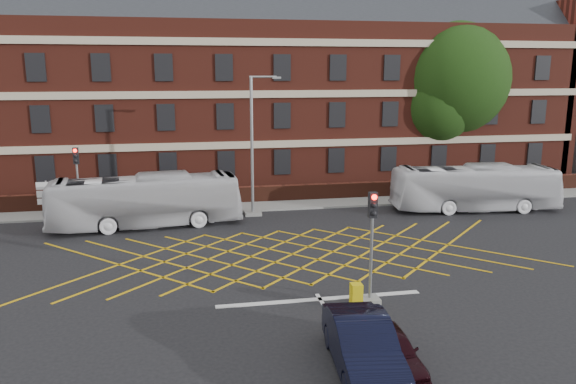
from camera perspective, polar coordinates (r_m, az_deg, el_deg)
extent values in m
plane|color=black|center=(25.14, 1.34, -7.77)|extent=(120.00, 120.00, 0.00)
cube|color=#5E2218|center=(45.44, -4.47, 8.92)|extent=(50.00, 12.00, 12.00)
cube|color=#202429|center=(45.50, -4.60, 16.49)|extent=(51.00, 10.61, 10.61)
cube|color=#B7A88C|center=(39.36, -3.51, 9.89)|extent=(50.00, 0.18, 0.50)
cube|color=black|center=(39.47, -3.48, 7.71)|extent=(1.20, 0.14, 1.80)
cube|color=#491E13|center=(37.32, -2.81, -0.24)|extent=(56.00, 0.50, 1.10)
cube|color=slate|center=(36.46, -2.59, -1.32)|extent=(60.00, 3.00, 0.12)
cube|color=#CC990C|center=(26.99, 0.45, -6.33)|extent=(8.22, 8.22, 0.02)
cube|color=silver|center=(21.96, 3.27, -10.81)|extent=(8.00, 0.30, 0.02)
imported|color=silver|center=(32.35, -14.27, -0.87)|extent=(10.78, 3.50, 2.95)
imported|color=silver|center=(36.87, 18.46, 0.40)|extent=(10.52, 3.56, 2.87)
imported|color=black|center=(17.02, 7.62, -15.20)|extent=(2.05, 4.90, 1.58)
imported|color=black|center=(17.32, 10.24, -15.45)|extent=(1.52, 3.61, 1.22)
cylinder|color=black|center=(46.44, 15.82, 4.95)|extent=(0.90, 0.90, 6.16)
sphere|color=black|center=(46.12, 16.17, 10.96)|extent=(8.97, 8.97, 8.97)
sphere|color=black|center=(44.81, 14.75, 8.46)|extent=(5.83, 5.83, 5.83)
sphere|color=black|center=(47.56, 17.26, 8.99)|extent=(5.38, 5.38, 5.38)
cube|color=slate|center=(21.85, 8.29, -10.79)|extent=(0.70, 0.70, 0.20)
cylinder|color=gray|center=(21.27, 8.43, -6.69)|extent=(0.12, 0.12, 3.50)
cube|color=black|center=(20.70, 8.61, -1.31)|extent=(0.30, 0.25, 0.95)
sphere|color=#FF0C05|center=(20.50, 8.76, -0.53)|extent=(0.20, 0.20, 0.20)
cube|color=slate|center=(35.25, -20.30, -2.49)|extent=(0.70, 0.70, 0.20)
cylinder|color=gray|center=(34.89, -20.50, 0.13)|extent=(0.12, 0.12, 3.50)
cube|color=black|center=(34.55, -20.75, 3.46)|extent=(0.30, 0.25, 0.95)
sphere|color=#FF0C05|center=(34.37, -20.83, 3.95)|extent=(0.20, 0.20, 0.20)
cube|color=slate|center=(34.27, -3.59, -2.15)|extent=(1.00, 1.00, 0.20)
cylinder|color=gray|center=(33.50, -3.68, 4.53)|extent=(0.18, 0.18, 8.24)
cylinder|color=gray|center=(33.29, -2.56, 11.61)|extent=(1.60, 0.12, 0.12)
cube|color=gray|center=(33.42, -1.17, 11.54)|extent=(0.50, 0.20, 0.12)
cylinder|color=gray|center=(36.54, -23.26, -0.62)|extent=(0.10, 0.10, 2.20)
cube|color=silver|center=(36.30, -23.39, 0.59)|extent=(1.10, 0.06, 0.45)
cube|color=silver|center=(36.40, -23.33, -0.19)|extent=(1.10, 0.06, 0.40)
cube|color=silver|center=(36.49, -23.27, -0.88)|extent=(1.10, 0.06, 0.35)
cube|color=gold|center=(21.06, 6.94, -10.49)|extent=(0.41, 0.41, 0.99)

